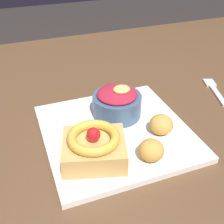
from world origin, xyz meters
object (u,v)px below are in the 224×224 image
at_px(fritter_front, 151,150).
at_px(cake_slice, 94,147).
at_px(berry_ramekin, 117,102).
at_px(front_plate, 116,132).
at_px(fork, 214,89).
at_px(fritter_middle, 161,124).

bearing_deg(fritter_front, cake_slice, 159.33).
bearing_deg(berry_ramekin, cake_slice, -127.62).
height_order(front_plate, berry_ramekin, berry_ramekin).
bearing_deg(fork, berry_ramekin, 114.06).
bearing_deg(fork, fritter_front, 141.08).
height_order(front_plate, fritter_front, fritter_front).
distance_m(cake_slice, berry_ramekin, 0.14).
bearing_deg(fritter_middle, front_plate, 153.32).
bearing_deg(fork, cake_slice, 129.34).
relative_size(cake_slice, fork, 1.00).
xyz_separation_m(cake_slice, berry_ramekin, (0.08, 0.11, 0.00)).
distance_m(berry_ramekin, fork, 0.27).
bearing_deg(cake_slice, front_plate, 44.59).
bearing_deg(front_plate, cake_slice, -135.41).
relative_size(fritter_front, fork, 0.35).
bearing_deg(fritter_middle, fork, 28.05).
bearing_deg(berry_ramekin, fritter_middle, -56.97).
height_order(berry_ramekin, fritter_front, berry_ramekin).
relative_size(fritter_middle, fork, 0.36).
bearing_deg(berry_ramekin, front_plate, -114.17).
distance_m(front_plate, fritter_middle, 0.09).
xyz_separation_m(front_plate, fork, (0.29, 0.07, -0.00)).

